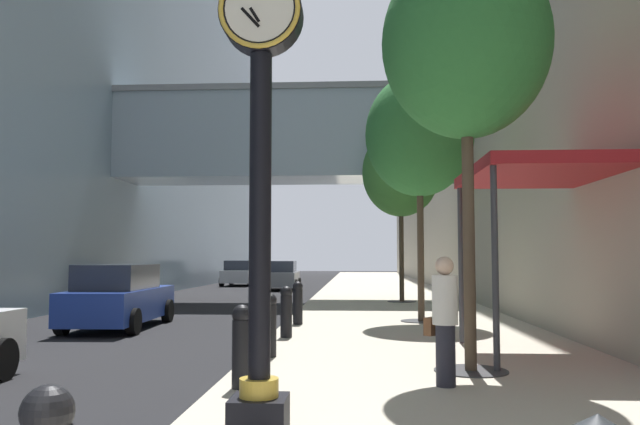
% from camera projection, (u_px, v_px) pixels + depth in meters
% --- Properties ---
extents(ground_plane, '(110.00, 110.00, 0.00)m').
position_uv_depth(ground_plane, '(314.00, 299.00, 27.93)').
color(ground_plane, black).
rests_on(ground_plane, ground).
extents(sidewalk_right, '(6.31, 80.00, 0.14)m').
position_uv_depth(sidewalk_right, '(383.00, 294.00, 30.74)').
color(sidewalk_right, '#BCB29E').
rests_on(sidewalk_right, ground).
extents(building_block_left, '(23.54, 80.00, 28.12)m').
position_uv_depth(building_block_left, '(77.00, 18.00, 32.57)').
color(building_block_left, '#849EB2').
rests_on(building_block_left, ground).
extents(street_clock, '(0.84, 0.55, 4.75)m').
position_uv_depth(street_clock, '(260.00, 167.00, 6.36)').
color(street_clock, black).
rests_on(street_clock, sidewalk_right).
extents(bollard_third, '(0.26, 0.26, 1.09)m').
position_uv_depth(bollard_third, '(242.00, 344.00, 8.35)').
color(bollard_third, black).
rests_on(bollard_third, sidewalk_right).
extents(bollard_fourth, '(0.26, 0.26, 1.09)m').
position_uv_depth(bollard_fourth, '(269.00, 323.00, 10.98)').
color(bollard_fourth, black).
rests_on(bollard_fourth, sidewalk_right).
extents(bollard_fifth, '(0.26, 0.26, 1.09)m').
position_uv_depth(bollard_fifth, '(286.00, 310.00, 13.61)').
color(bollard_fifth, black).
rests_on(bollard_fifth, sidewalk_right).
extents(bollard_sixth, '(0.26, 0.26, 1.09)m').
position_uv_depth(bollard_sixth, '(298.00, 302.00, 16.24)').
color(bollard_sixth, black).
rests_on(bollard_sixth, sidewalk_right).
extents(street_tree_near, '(2.60, 2.60, 6.52)m').
position_uv_depth(street_tree_near, '(466.00, 44.00, 9.89)').
color(street_tree_near, '#333335').
rests_on(street_tree_near, sidewalk_right).
extents(street_tree_mid_near, '(2.92, 2.92, 6.70)m').
position_uv_depth(street_tree_mid_near, '(419.00, 135.00, 17.26)').
color(street_tree_mid_near, '#333335').
rests_on(street_tree_mid_near, sidewalk_right).
extents(street_tree_mid_far, '(2.98, 2.98, 6.68)m').
position_uv_depth(street_tree_mid_far, '(401.00, 173.00, 24.64)').
color(street_tree_mid_far, '#333335').
rests_on(street_tree_mid_far, sidewalk_right).
extents(pedestrian_walking, '(0.52, 0.50, 1.72)m').
position_uv_depth(pedestrian_walking, '(445.00, 317.00, 8.50)').
color(pedestrian_walking, '#23232D').
rests_on(pedestrian_walking, sidewalk_right).
extents(storefront_awning, '(2.40, 3.60, 3.30)m').
position_uv_depth(storefront_awning, '(536.00, 176.00, 11.25)').
color(storefront_awning, maroon).
rests_on(storefront_awning, sidewalk_right).
extents(car_grey_near, '(2.02, 4.09, 1.62)m').
position_uv_depth(car_grey_near, '(282.00, 276.00, 35.61)').
color(car_grey_near, slate).
rests_on(car_grey_near, ground).
extents(car_blue_mid, '(2.05, 4.54, 1.65)m').
position_uv_depth(car_blue_mid, '(119.00, 297.00, 16.59)').
color(car_blue_mid, navy).
rests_on(car_blue_mid, ground).
extents(car_silver_far, '(2.10, 4.06, 1.61)m').
position_uv_depth(car_silver_far, '(240.00, 273.00, 40.94)').
color(car_silver_far, '#B7BABF').
rests_on(car_silver_far, ground).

